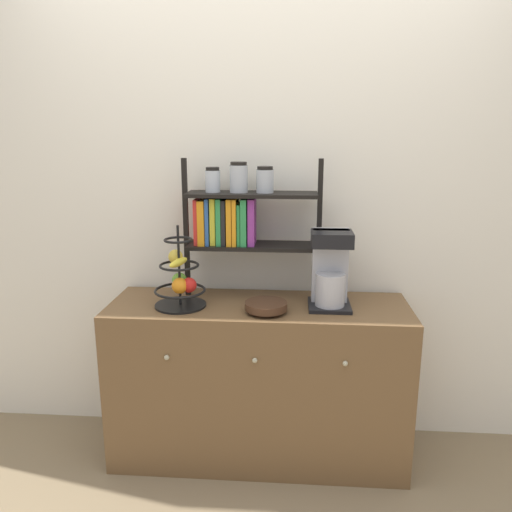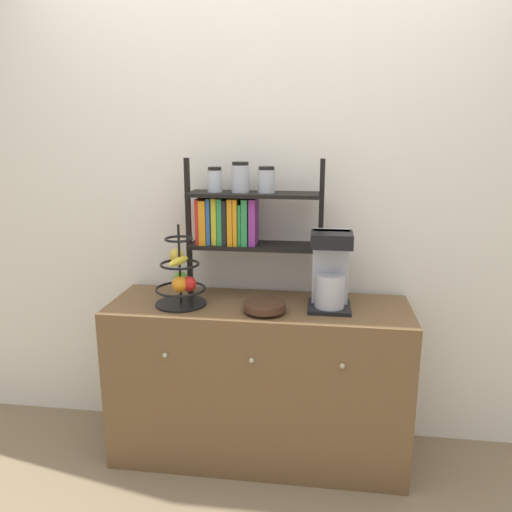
% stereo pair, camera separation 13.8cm
% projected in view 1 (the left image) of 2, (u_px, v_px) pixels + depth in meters
% --- Properties ---
extents(ground_plane, '(12.00, 12.00, 0.00)m').
position_uv_depth(ground_plane, '(255.00, 482.00, 2.40)').
color(ground_plane, '#847051').
extents(wall_back, '(7.00, 0.05, 2.60)m').
position_uv_depth(wall_back, '(263.00, 199.00, 2.60)').
color(wall_back, silver).
rests_on(wall_back, ground_plane).
extents(sideboard, '(1.47, 0.50, 0.82)m').
position_uv_depth(sideboard, '(259.00, 381.00, 2.54)').
color(sideboard, brown).
rests_on(sideboard, ground_plane).
extents(coffee_maker, '(0.20, 0.21, 0.37)m').
position_uv_depth(coffee_maker, '(330.00, 270.00, 2.38)').
color(coffee_maker, black).
rests_on(coffee_maker, sideboard).
extents(fruit_stand, '(0.25, 0.25, 0.40)m').
position_uv_depth(fruit_stand, '(180.00, 280.00, 2.39)').
color(fruit_stand, black).
rests_on(fruit_stand, sideboard).
extents(wooden_bowl, '(0.20, 0.20, 0.05)m').
position_uv_depth(wooden_bowl, '(266.00, 306.00, 2.33)').
color(wooden_bowl, '#422819').
rests_on(wooden_bowl, sideboard).
extents(shelf_hutch, '(0.69, 0.20, 0.70)m').
position_uv_depth(shelf_hutch, '(236.00, 215.00, 2.47)').
color(shelf_hutch, black).
rests_on(shelf_hutch, sideboard).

